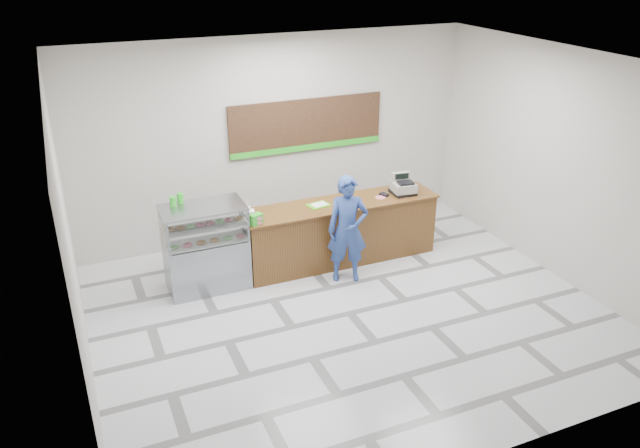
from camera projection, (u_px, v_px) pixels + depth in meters
name	position (u px, v px, depth m)	size (l,w,h in m)	color
floor	(350.00, 313.00, 8.91)	(7.00, 7.00, 0.00)	silver
back_wall	(276.00, 139.00, 10.69)	(7.00, 7.00, 0.00)	#BBB5AB
ceiling	(356.00, 65.00, 7.45)	(7.00, 7.00, 0.00)	silver
sales_counter	(340.00, 232.00, 10.19)	(3.26, 0.76, 1.03)	brown
display_case	(206.00, 247.00, 9.33)	(1.22, 0.72, 1.33)	gray
menu_board	(307.00, 126.00, 10.77)	(2.80, 0.06, 0.90)	black
cash_register	(403.00, 186.00, 10.28)	(0.41, 0.42, 0.34)	black
card_terminal	(384.00, 195.00, 10.24)	(0.08, 0.15, 0.04)	black
serving_tray	(318.00, 205.00, 9.86)	(0.38, 0.30, 0.02)	#54BF16
napkin_box	(250.00, 214.00, 9.43)	(0.13, 0.13, 0.11)	white
straw_cup	(248.00, 211.00, 9.52)	(0.09, 0.09, 0.13)	silver
promo_box	(256.00, 219.00, 9.18)	(0.19, 0.12, 0.17)	green
donut_decal	(380.00, 197.00, 10.17)	(0.17, 0.17, 0.00)	#E36981
green_cup_left	(173.00, 201.00, 9.05)	(0.09, 0.09, 0.14)	green
green_cup_right	(180.00, 198.00, 9.16)	(0.10, 0.10, 0.15)	green
customer	(348.00, 229.00, 9.48)	(0.62, 0.41, 1.70)	navy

